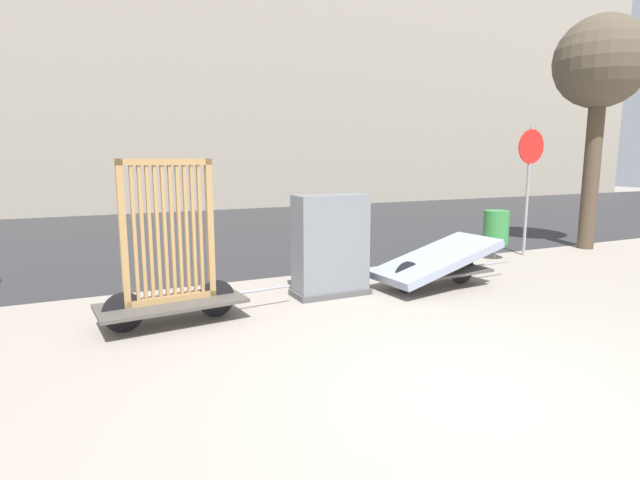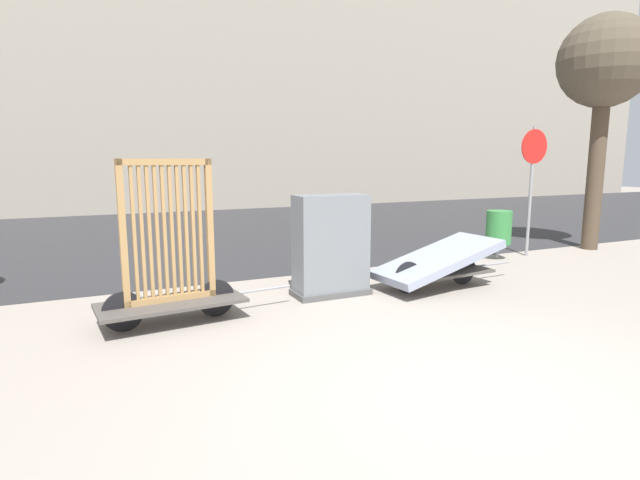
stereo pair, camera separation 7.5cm
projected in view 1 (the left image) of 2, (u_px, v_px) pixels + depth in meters
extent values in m
plane|color=gray|center=(471.00, 395.00, 3.97)|extent=(60.00, 60.00, 0.00)
cube|color=#2D2D30|center=(202.00, 232.00, 12.71)|extent=(56.00, 10.75, 0.01)
cube|color=#9E9384|center=(153.00, 57.00, 18.38)|extent=(48.00, 4.00, 11.15)
cube|color=#4C4742|center=(172.00, 303.00, 5.65)|extent=(1.67, 0.88, 0.04)
cylinder|color=black|center=(216.00, 298.00, 5.92)|extent=(0.45, 0.08, 0.44)
cylinder|color=black|center=(124.00, 312.00, 5.39)|extent=(0.45, 0.08, 0.44)
cylinder|color=gray|center=(265.00, 290.00, 6.24)|extent=(0.70, 0.10, 0.03)
cube|color=#A87F4C|center=(172.00, 299.00, 5.64)|extent=(1.02, 0.17, 0.07)
cube|color=#A87F4C|center=(165.00, 162.00, 5.39)|extent=(1.02, 0.17, 0.07)
cube|color=#A87F4C|center=(123.00, 235.00, 5.27)|extent=(0.08, 0.08, 1.60)
cube|color=#A87F4C|center=(210.00, 229.00, 5.76)|extent=(0.08, 0.08, 1.60)
cube|color=#A87F4C|center=(134.00, 234.00, 5.33)|extent=(0.04, 0.05, 1.53)
cube|color=#A87F4C|center=(142.00, 234.00, 5.37)|extent=(0.04, 0.05, 1.53)
cube|color=#A87F4C|center=(150.00, 233.00, 5.42)|extent=(0.04, 0.05, 1.53)
cube|color=#A87F4C|center=(157.00, 233.00, 5.46)|extent=(0.04, 0.05, 1.53)
cube|color=#A87F4C|center=(165.00, 232.00, 5.50)|extent=(0.04, 0.05, 1.53)
cube|color=#A87F4C|center=(172.00, 231.00, 5.54)|extent=(0.04, 0.05, 1.53)
cube|color=#A87F4C|center=(179.00, 231.00, 5.58)|extent=(0.04, 0.05, 1.53)
cube|color=#A87F4C|center=(186.00, 230.00, 5.62)|extent=(0.04, 0.05, 1.53)
cube|color=#A87F4C|center=(193.00, 230.00, 5.66)|extent=(0.04, 0.05, 1.53)
cube|color=#A87F4C|center=(200.00, 229.00, 5.70)|extent=(0.04, 0.05, 1.53)
cube|color=#4C4742|center=(436.00, 272.00, 7.23)|extent=(1.65, 0.82, 0.04)
cylinder|color=black|center=(462.00, 269.00, 7.48)|extent=(0.45, 0.06, 0.44)
cylinder|color=black|center=(407.00, 277.00, 6.98)|extent=(0.45, 0.06, 0.44)
cylinder|color=gray|center=(492.00, 264.00, 7.78)|extent=(0.70, 0.08, 0.03)
cube|color=#8C93A8|center=(436.00, 259.00, 7.20)|extent=(1.83, 1.02, 0.56)
cube|color=#4C4C4C|center=(330.00, 292.00, 6.90)|extent=(1.05, 0.50, 0.08)
cube|color=slate|center=(330.00, 246.00, 6.80)|extent=(0.99, 0.44, 1.38)
cylinder|color=gray|center=(495.00, 251.00, 9.38)|extent=(0.06, 0.06, 0.29)
cylinder|color=#337F3D|center=(496.00, 227.00, 9.31)|extent=(0.46, 0.46, 0.62)
cylinder|color=gray|center=(527.00, 192.00, 9.53)|extent=(0.06, 0.06, 2.45)
cylinder|color=red|center=(531.00, 147.00, 9.37)|extent=(0.64, 0.02, 0.64)
cylinder|color=#4C3D2D|center=(592.00, 171.00, 10.22)|extent=(0.32, 0.32, 3.22)
sphere|color=brown|center=(601.00, 62.00, 9.87)|extent=(1.80, 1.80, 1.80)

